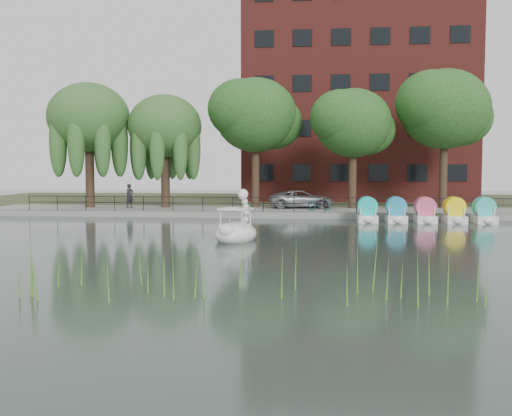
% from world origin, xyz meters
% --- Properties ---
extents(ground_plane, '(120.00, 120.00, 0.00)m').
position_xyz_m(ground_plane, '(0.00, 0.00, 0.00)').
color(ground_plane, '#3B4B43').
extents(promenade, '(40.00, 6.00, 0.40)m').
position_xyz_m(promenade, '(0.00, 16.00, 0.20)').
color(promenade, gray).
rests_on(promenade, ground_plane).
extents(kerb, '(40.00, 0.25, 0.40)m').
position_xyz_m(kerb, '(0.00, 13.05, 0.20)').
color(kerb, gray).
rests_on(kerb, ground_plane).
extents(land_strip, '(60.00, 22.00, 0.36)m').
position_xyz_m(land_strip, '(0.00, 30.00, 0.18)').
color(land_strip, '#47512D').
rests_on(land_strip, ground_plane).
extents(railing, '(32.00, 0.05, 1.00)m').
position_xyz_m(railing, '(0.00, 13.25, 1.15)').
color(railing, black).
rests_on(railing, promenade).
extents(apartment_building, '(20.00, 10.07, 18.00)m').
position_xyz_m(apartment_building, '(7.00, 29.97, 9.36)').
color(apartment_building, '#4C1E16').
rests_on(apartment_building, land_strip).
extents(willow_left, '(5.88, 5.88, 9.01)m').
position_xyz_m(willow_left, '(-13.00, 16.50, 6.87)').
color(willow_left, '#473323').
rests_on(willow_left, promenade).
extents(willow_mid, '(5.32, 5.32, 8.15)m').
position_xyz_m(willow_mid, '(-7.50, 17.00, 6.25)').
color(willow_mid, '#473323').
rests_on(willow_mid, promenade).
extents(broadleaf_center, '(6.00, 6.00, 9.25)m').
position_xyz_m(broadleaf_center, '(-1.00, 18.00, 7.06)').
color(broadleaf_center, '#473323').
rests_on(broadleaf_center, promenade).
extents(broadleaf_right, '(5.40, 5.40, 8.32)m').
position_xyz_m(broadleaf_right, '(6.00, 17.50, 6.39)').
color(broadleaf_right, '#473323').
rests_on(broadleaf_right, promenade).
extents(broadleaf_far, '(6.30, 6.30, 9.71)m').
position_xyz_m(broadleaf_far, '(12.50, 18.50, 7.40)').
color(broadleaf_far, '#473323').
rests_on(broadleaf_far, promenade).
extents(minivan, '(3.36, 5.63, 1.47)m').
position_xyz_m(minivan, '(2.38, 17.19, 1.13)').
color(minivan, gray).
rests_on(minivan, promenade).
extents(bicycle, '(1.15, 1.82, 1.00)m').
position_xyz_m(bicycle, '(3.69, 15.07, 0.90)').
color(bicycle, gray).
rests_on(bicycle, promenade).
extents(pedestrian, '(0.80, 0.86, 1.98)m').
position_xyz_m(pedestrian, '(-9.82, 15.88, 1.39)').
color(pedestrian, black).
rests_on(pedestrian, promenade).
extents(swan_boat, '(2.27, 3.02, 2.29)m').
position_xyz_m(swan_boat, '(-0.13, 1.56, 0.50)').
color(swan_boat, white).
rests_on(swan_boat, ground_plane).
extents(pedal_boat_row, '(7.95, 1.70, 1.40)m').
position_xyz_m(pedal_boat_row, '(9.90, 11.14, 0.61)').
color(pedal_boat_row, white).
rests_on(pedal_boat_row, ground_plane).
extents(reed_bank, '(24.00, 2.40, 1.20)m').
position_xyz_m(reed_bank, '(2.00, -9.50, 0.60)').
color(reed_bank, '#669938').
rests_on(reed_bank, ground_plane).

